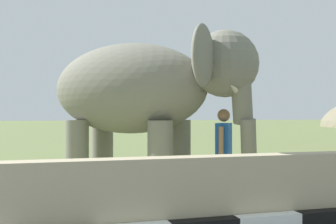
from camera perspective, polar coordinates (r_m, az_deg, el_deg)
The scene contains 3 objects.
barrier_parapet at distance 5.33m, azimuth -14.02°, elevation -11.74°, with size 28.00×0.36×1.00m, color tan.
elephant at distance 7.80m, azimuth -3.01°, elevation 2.83°, with size 3.92×3.71×3.01m.
person_handler at distance 7.67m, azimuth 7.59°, elevation -5.05°, with size 0.43×0.58×1.66m.
Camera 1 is at (1.79, -1.33, 1.55)m, focal length 44.84 mm.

